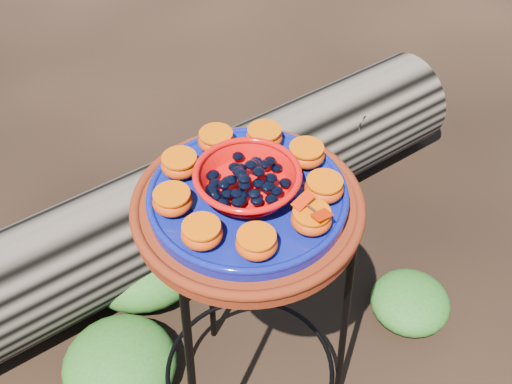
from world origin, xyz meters
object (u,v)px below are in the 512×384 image
red_bowl (247,183)px  driftwood_log (213,192)px  cobalt_plate (248,198)px  plant_stand (249,323)px  terracotta_saucer (248,209)px

red_bowl → driftwood_log: size_ratio=0.10×
cobalt_plate → red_bowl: (0.00, 0.00, 0.04)m
cobalt_plate → driftwood_log: (0.18, 0.58, -0.59)m
plant_stand → red_bowl: bearing=0.0°
cobalt_plate → driftwood_log: bearing=73.2°
terracotta_saucer → plant_stand: bearing=0.0°
terracotta_saucer → driftwood_log: 0.82m
plant_stand → cobalt_plate: size_ratio=2.00×
terracotta_saucer → cobalt_plate: 0.03m
terracotta_saucer → cobalt_plate: (0.00, 0.00, 0.03)m
plant_stand → cobalt_plate: cobalt_plate is taller
red_bowl → driftwood_log: red_bowl is taller
driftwood_log → red_bowl: bearing=-106.8°
red_bowl → driftwood_log: 0.87m
terracotta_saucer → driftwood_log: terracotta_saucer is taller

